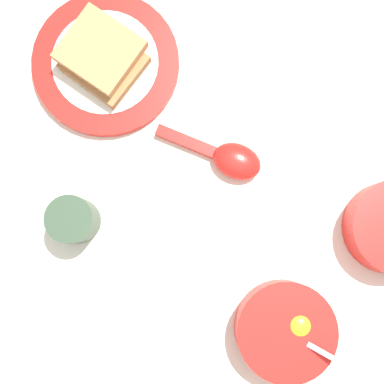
% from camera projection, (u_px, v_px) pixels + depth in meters
% --- Properties ---
extents(ground_plane, '(3.00, 3.00, 0.00)m').
position_uv_depth(ground_plane, '(169.00, 253.00, 0.79)').
color(ground_plane, silver).
extents(egg_bowl, '(0.14, 0.15, 0.08)m').
position_uv_depth(egg_bowl, '(285.00, 330.00, 0.75)').
color(egg_bowl, red).
rests_on(egg_bowl, ground_plane).
extents(toast_plate, '(0.22, 0.22, 0.02)m').
position_uv_depth(toast_plate, '(106.00, 64.00, 0.81)').
color(toast_plate, red).
rests_on(toast_plate, ground_plane).
extents(toast_sandwich, '(0.10, 0.12, 0.04)m').
position_uv_depth(toast_sandwich, '(102.00, 57.00, 0.78)').
color(toast_sandwich, '#9E7042').
rests_on(toast_sandwich, toast_plate).
extents(soup_spoon, '(0.07, 0.17, 0.03)m').
position_uv_depth(soup_spoon, '(228.00, 158.00, 0.79)').
color(soup_spoon, red).
rests_on(soup_spoon, ground_plane).
extents(drinking_cup, '(0.07, 0.07, 0.07)m').
position_uv_depth(drinking_cup, '(73.00, 220.00, 0.76)').
color(drinking_cup, '#334733').
rests_on(drinking_cup, ground_plane).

